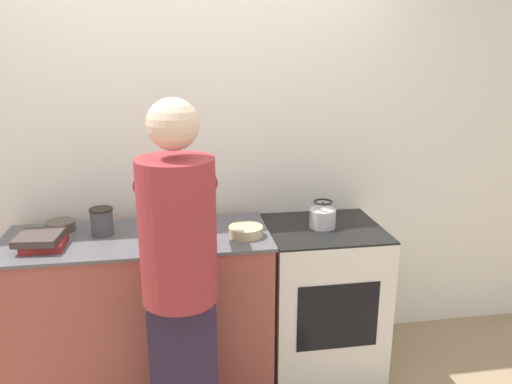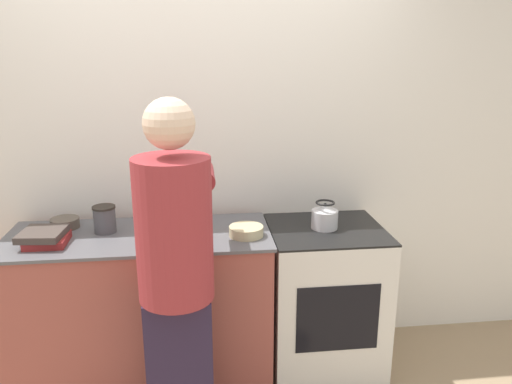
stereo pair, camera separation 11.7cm
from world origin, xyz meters
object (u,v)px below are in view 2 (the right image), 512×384
Objects in this scene: oven at (323,298)px; knife at (166,228)px; person at (176,269)px; kettle at (324,217)px; canister_jar at (104,219)px; bowl_prep at (65,223)px; cutting_board at (171,232)px.

knife is at bearing 179.17° from oven.
person is 0.54m from knife.
kettle is (0.92, -0.01, 0.03)m from knife.
oven is 1.11m from person.
kettle is at bearing -2.03° from canister_jar.
bowl_prep is at bearing 174.43° from kettle.
canister_jar reaches higher than knife.
person is (-0.85, -0.52, 0.48)m from oven.
canister_jar is at bearing 126.04° from person.
oven is 5.61× the size of bowl_prep.
cutting_board is (-0.90, -0.02, 0.48)m from oven.
oven is 0.52m from kettle.
kettle is (0.84, 0.52, 0.04)m from person.
oven is 1.60m from bowl_prep.
cutting_board is 2.04× the size of kettle.
kettle reaches higher than knife.
knife is at bearing 137.45° from cutting_board.
oven is 1.38m from canister_jar.
person is at bearing -148.68° from oven.
bowl_prep is at bearing 134.48° from person.
person is 0.99m from kettle.
knife is 1.30× the size of bowl_prep.
oven is 5.99× the size of canister_jar.
canister_jar is at bearing -165.64° from knife.
cutting_board is at bearing -22.31° from knife.
canister_jar reaches higher than cutting_board.
cutting_board is at bearing -9.90° from canister_jar.
oven is 4.31× the size of knife.
oven is at bearing -5.67° from bowl_prep.
bowl_prep is at bearing 174.33° from oven.
person is 0.71m from canister_jar.
bowl_prep is (-1.50, 0.15, -0.03)m from kettle.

